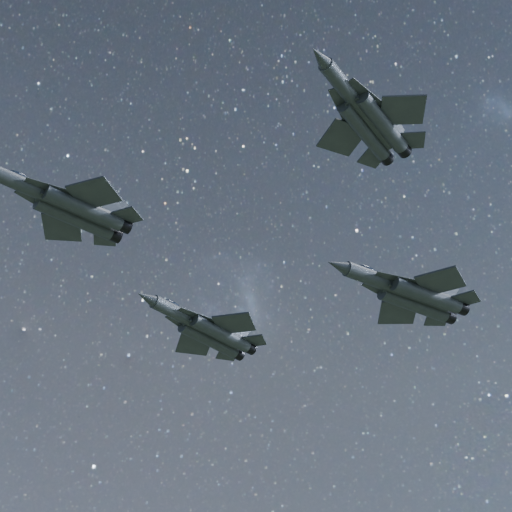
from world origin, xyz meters
TOP-DOWN VIEW (x-y plane):
  - jet_lead at (-19.17, 2.48)m, footprint 17.15×11.98m
  - jet_left at (2.69, 14.94)m, footprint 17.95×12.18m
  - jet_right at (-0.57, -20.97)m, footprint 15.25×9.97m
  - jet_slot at (20.24, -1.05)m, footprint 19.33×13.80m

SIDE VIEW (x-z plane):
  - jet_left at x=2.69m, z-range 150.35..154.86m
  - jet_lead at x=-19.17m, z-range 151.17..155.49m
  - jet_slot at x=20.24m, z-range 152.01..156.95m
  - jet_right at x=-0.57m, z-range 152.61..156.55m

